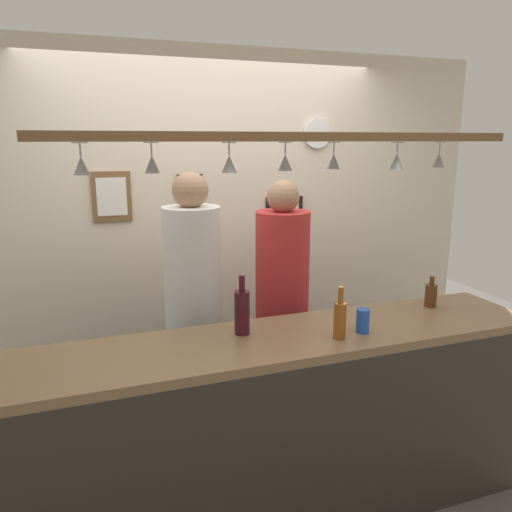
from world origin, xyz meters
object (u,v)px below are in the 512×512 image
at_px(drink_can, 363,321).
at_px(person_left_white_patterned_shirt, 193,290).
at_px(bottle_beer_brown_stubby, 431,295).
at_px(picture_frame_lower_pair, 284,208).
at_px(picture_frame_caricature, 112,197).
at_px(person_middle_red_shirt, 282,288).
at_px(bottle_wine_dark_red, 242,311).
at_px(bottle_beer_amber_tall, 340,319).
at_px(picture_frame_crest, 190,193).
at_px(wall_clock, 317,134).

bearing_deg(drink_can, person_left_white_patterned_shirt, 131.54).
xyz_separation_m(bottle_beer_brown_stubby, picture_frame_lower_pair, (-0.38, 1.28, 0.35)).
relative_size(bottle_beer_brown_stubby, picture_frame_caricature, 0.53).
relative_size(person_middle_red_shirt, bottle_wine_dark_red, 5.73).
distance_m(bottle_wine_dark_red, drink_can, 0.60).
xyz_separation_m(bottle_beer_amber_tall, picture_frame_caricature, (-0.93, 1.52, 0.46)).
bearing_deg(person_left_white_patterned_shirt, bottle_beer_brown_stubby, -23.98).
xyz_separation_m(bottle_beer_amber_tall, picture_frame_crest, (-0.39, 1.52, 0.47)).
relative_size(drink_can, picture_frame_crest, 0.47).
height_order(person_left_white_patterned_shirt, drink_can, person_left_white_patterned_shirt).
height_order(person_middle_red_shirt, picture_frame_caricature, picture_frame_caricature).
bearing_deg(picture_frame_lower_pair, person_left_white_patterned_shirt, -140.96).
bearing_deg(bottle_wine_dark_red, bottle_beer_brown_stubby, 1.40).
relative_size(bottle_wine_dark_red, wall_clock, 1.36).
bearing_deg(picture_frame_crest, picture_frame_caricature, 180.00).
relative_size(bottle_beer_brown_stubby, picture_frame_lower_pair, 0.60).
distance_m(bottle_beer_amber_tall, picture_frame_crest, 1.64).
height_order(person_middle_red_shirt, bottle_beer_brown_stubby, person_middle_red_shirt).
relative_size(bottle_wine_dark_red, picture_frame_caricature, 0.88).
xyz_separation_m(person_left_white_patterned_shirt, drink_can, (0.69, -0.78, -0.00)).
bearing_deg(drink_can, person_middle_red_shirt, 98.28).
height_order(bottle_beer_brown_stubby, picture_frame_lower_pair, picture_frame_lower_pair).
bearing_deg(drink_can, bottle_beer_brown_stubby, 20.13).
distance_m(person_middle_red_shirt, picture_frame_lower_pair, 0.88).
xyz_separation_m(bottle_beer_brown_stubby, wall_clock, (-0.12, 1.28, 0.92)).
xyz_separation_m(person_middle_red_shirt, picture_frame_crest, (-0.42, 0.72, 0.55)).
height_order(person_middle_red_shirt, picture_frame_lower_pair, person_middle_red_shirt).
distance_m(bottle_wine_dark_red, wall_clock, 1.88).
bearing_deg(person_left_white_patterned_shirt, bottle_wine_dark_red, -79.02).
relative_size(person_left_white_patterned_shirt, wall_clock, 8.09).
relative_size(person_left_white_patterned_shirt, picture_frame_crest, 6.84).
xyz_separation_m(bottle_wine_dark_red, picture_frame_crest, (0.04, 1.31, 0.45)).
distance_m(person_left_white_patterned_shirt, person_middle_red_shirt, 0.58).
height_order(person_left_white_patterned_shirt, wall_clock, wall_clock).
relative_size(person_middle_red_shirt, picture_frame_crest, 6.61).
bearing_deg(picture_frame_crest, picture_frame_lower_pair, 0.00).
distance_m(bottle_beer_amber_tall, picture_frame_caricature, 1.85).
bearing_deg(person_left_white_patterned_shirt, picture_frame_caricature, 118.58).
xyz_separation_m(picture_frame_crest, picture_frame_lower_pair, (0.73, 0.00, -0.15)).
distance_m(person_middle_red_shirt, wall_clock, 1.33).
distance_m(bottle_beer_amber_tall, drink_can, 0.15).
bearing_deg(wall_clock, picture_frame_lower_pair, 178.62).
bearing_deg(picture_frame_lower_pair, bottle_beer_amber_tall, -102.79).
height_order(bottle_beer_brown_stubby, wall_clock, wall_clock).
bearing_deg(picture_frame_crest, bottle_beer_brown_stubby, -49.03).
relative_size(bottle_wine_dark_red, drink_can, 2.46).
relative_size(bottle_beer_amber_tall, picture_frame_crest, 1.00).
height_order(picture_frame_crest, picture_frame_lower_pair, picture_frame_crest).
xyz_separation_m(picture_frame_lower_pair, wall_clock, (0.26, -0.01, 0.56)).
height_order(drink_can, picture_frame_crest, picture_frame_crest).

